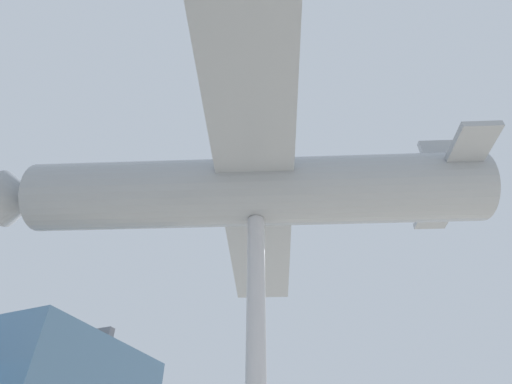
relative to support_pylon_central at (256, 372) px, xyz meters
The scene contains 2 objects.
support_pylon_central is the anchor object (origin of this frame).
suspended_airplane 4.96m from the support_pylon_central, 108.98° to the left, with size 14.07×14.01×2.82m.
Camera 1 is at (-8.42, -3.29, 1.59)m, focal length 28.00 mm.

